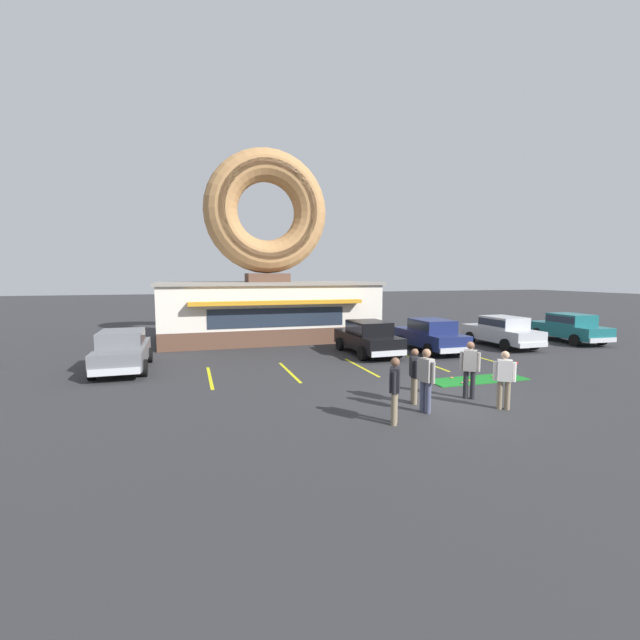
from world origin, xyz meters
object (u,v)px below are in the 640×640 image
object	(u,v)px
car_grey	(122,349)
golf_ball	(466,379)
car_silver	(502,330)
car_teal	(569,327)
pedestrian_leather_jacket_man	(395,387)
trash_bin	(377,333)
putting_flag_pin	(516,365)
pedestrian_beanie_man	(414,373)
car_navy	(431,334)
pedestrian_hooded_kid	(470,367)
car_black	(368,336)
pedestrian_clipboard_woman	(426,377)
pedestrian_blue_sweater_man	(504,377)

from	to	relation	value
car_grey	golf_ball	bearing A→B (deg)	-24.19
golf_ball	car_grey	bearing A→B (deg)	155.81
car_silver	car_teal	bearing A→B (deg)	2.08
pedestrian_leather_jacket_man	trash_bin	bearing A→B (deg)	67.13
putting_flag_pin	trash_bin	world-z (taller)	trash_bin
pedestrian_beanie_man	car_teal	bearing A→B (deg)	28.73
car_navy	trash_bin	bearing A→B (deg)	108.98
car_grey	pedestrian_hooded_kid	size ratio (longest dim) A/B	2.60
car_black	car_silver	world-z (taller)	same
car_navy	golf_ball	bearing A→B (deg)	-109.50
pedestrian_leather_jacket_man	trash_bin	distance (m)	13.50
golf_ball	pedestrian_clipboard_woman	bearing A→B (deg)	-140.16
car_navy	car_teal	world-z (taller)	same
car_black	pedestrian_hooded_kid	xyz separation A→B (m)	(0.00, -7.70, 0.11)
car_grey	car_teal	size ratio (longest dim) A/B	0.99
pedestrian_clipboard_woman	trash_bin	xyz separation A→B (m)	(4.02, 11.87, -0.49)
pedestrian_blue_sweater_man	pedestrian_leather_jacket_man	distance (m)	3.49
car_silver	car_black	bearing A→B (deg)	179.95
car_teal	golf_ball	bearing A→B (deg)	-151.89
pedestrian_beanie_man	car_grey	bearing A→B (deg)	140.56
car_navy	trash_bin	size ratio (longest dim) A/B	4.69
car_grey	pedestrian_beanie_man	xyz separation A→B (m)	(8.80, -7.24, 0.02)
putting_flag_pin	pedestrian_clipboard_woman	bearing A→B (deg)	-153.83
car_black	pedestrian_clipboard_woman	world-z (taller)	pedestrian_clipboard_woman
car_black	car_navy	xyz separation A→B (m)	(3.27, -0.18, 0.00)
golf_ball	pedestrian_blue_sweater_man	bearing A→B (deg)	-108.15
car_grey	pedestrian_beanie_man	world-z (taller)	pedestrian_beanie_man
car_black	car_grey	xyz separation A→B (m)	(-10.64, -0.38, 0.00)
pedestrian_leather_jacket_man	pedestrian_beanie_man	bearing A→B (deg)	46.28
car_navy	pedestrian_blue_sweater_man	bearing A→B (deg)	-109.02
car_teal	pedestrian_beanie_man	world-z (taller)	pedestrian_beanie_man
car_black	pedestrian_leather_jacket_man	size ratio (longest dim) A/B	2.69
golf_ball	trash_bin	size ratio (longest dim) A/B	0.04
putting_flag_pin	car_grey	world-z (taller)	car_grey
pedestrian_leather_jacket_man	pedestrian_clipboard_woman	xyz separation A→B (m)	(1.23, 0.57, 0.04)
pedestrian_blue_sweater_man	pedestrian_beanie_man	distance (m)	2.46
putting_flag_pin	pedestrian_blue_sweater_man	xyz separation A→B (m)	(-3.11, -3.02, 0.48)
car_black	pedestrian_hooded_kid	world-z (taller)	pedestrian_hooded_kid
pedestrian_leather_jacket_man	trash_bin	xyz separation A→B (m)	(5.25, 12.44, -0.45)
golf_ball	pedestrian_beanie_man	world-z (taller)	pedestrian_beanie_man
car_black	trash_bin	bearing A→B (deg)	58.91
putting_flag_pin	pedestrian_clipboard_woman	world-z (taller)	pedestrian_clipboard_woman
golf_ball	car_silver	bearing A→B (deg)	42.11
car_silver	pedestrian_hooded_kid	world-z (taller)	pedestrian_hooded_kid
car_grey	pedestrian_leather_jacket_man	bearing A→B (deg)	-49.34
car_silver	pedestrian_beanie_man	size ratio (longest dim) A/B	2.81
car_teal	pedestrian_hooded_kid	distance (m)	14.65
car_black	pedestrian_beanie_man	bearing A→B (deg)	-103.58
car_black	car_navy	world-z (taller)	same
car_teal	car_black	bearing A→B (deg)	-179.23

